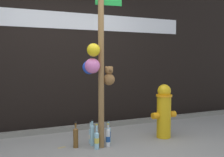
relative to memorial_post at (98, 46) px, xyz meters
The scene contains 12 objects.
building_wall 1.49m from the memorial_post, 95.68° to the left, with size 10.00×0.21×3.89m.
curb_strip 1.77m from the memorial_post, 97.63° to the left, with size 8.00×0.12×0.08m, color slate.
memorial_post is the anchor object (origin of this frame).
fire_hydrant 1.54m from the memorial_post, ahead, with size 0.43×0.26×0.87m.
bottle_0 1.33m from the memorial_post, 131.33° to the right, with size 0.07×0.07×0.36m.
bottle_1 1.35m from the memorial_post, 158.75° to the left, with size 0.07×0.07×0.37m.
bottle_2 1.34m from the memorial_post, 11.36° to the right, with size 0.07×0.07×0.34m.
bottle_3 1.33m from the memorial_post, 54.05° to the left, with size 0.07×0.07×0.36m.
bottle_4 1.31m from the memorial_post, 117.57° to the left, with size 0.06×0.06×0.38m.
bottle_5 1.35m from the memorial_post, 31.44° to the left, with size 0.08×0.08×0.35m.
bottle_6 1.36m from the memorial_post, 103.04° to the left, with size 0.06×0.06×0.34m.
litter_1 1.56m from the memorial_post, 158.33° to the left, with size 0.12×0.05×0.01m, color tan.
Camera 1 is at (-1.17, -3.03, 1.27)m, focal length 41.80 mm.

